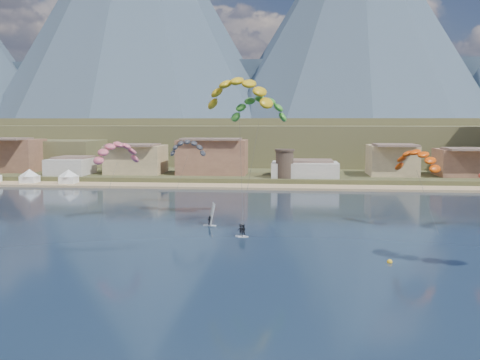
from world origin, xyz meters
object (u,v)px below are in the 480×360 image
object	(u,v)px
watchtower	(284,163)
kitesurfer_yellow	(239,89)
windsurfer	(211,219)
buoy	(390,262)
kitesurfer_green	(259,106)

from	to	relation	value
watchtower	kitesurfer_yellow	size ratio (longest dim) A/B	0.29
kitesurfer_yellow	windsurfer	distance (m)	24.67
watchtower	buoy	size ratio (longest dim) A/B	12.04
kitesurfer_yellow	kitesurfer_green	bearing A→B (deg)	23.09
kitesurfer_green	buoy	bearing A→B (deg)	-58.08
kitesurfer_yellow	windsurfer	world-z (taller)	kitesurfer_yellow
kitesurfer_green	watchtower	bearing A→B (deg)	86.45
kitesurfer_green	buoy	size ratio (longest dim) A/B	37.16
buoy	watchtower	bearing A→B (deg)	99.98
kitesurfer_green	buoy	distance (m)	42.86
kitesurfer_yellow	kitesurfer_green	distance (m)	5.03
buoy	windsurfer	bearing A→B (deg)	139.35
watchtower	kitesurfer_green	bearing A→B (deg)	-93.55
watchtower	buoy	bearing A→B (deg)	-80.02
watchtower	windsurfer	xyz separation A→B (m)	(-11.89, -66.61, -5.06)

